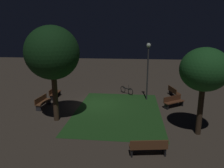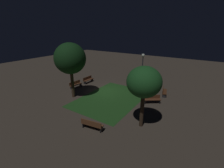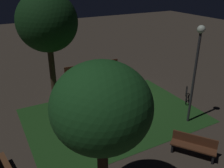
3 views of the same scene
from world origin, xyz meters
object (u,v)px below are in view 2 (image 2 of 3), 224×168
object	(u,v)px
bench_back_row	(152,99)
bench_corner	(92,124)
bench_path_side	(75,84)
tree_near_wall	(70,59)
tree_back_left	(144,82)
bench_by_lamp	(164,91)
bench_lawn_edge	(88,79)
lamp_post_plaza_west	(142,68)
bicycle	(133,85)

from	to	relation	value
bench_back_row	bench_corner	bearing A→B (deg)	-18.35
bench_path_side	tree_near_wall	bearing A→B (deg)	40.97
bench_path_side	tree_back_left	bearing A→B (deg)	73.11
bench_by_lamp	tree_back_left	world-z (taller)	tree_back_left
bench_by_lamp	bench_corner	xyz separation A→B (m)	(9.93, -2.83, 0.00)
bench_lawn_edge	lamp_post_plaza_west	size ratio (longest dim) A/B	0.37
bench_lawn_edge	bench_back_row	bearing A→B (deg)	82.34
bench_by_lamp	bicycle	world-z (taller)	bicycle
bench_path_side	tree_back_left	size ratio (longest dim) A/B	0.37
bench_path_side	tree_back_left	world-z (taller)	tree_back_left
bench_path_side	lamp_post_plaza_west	distance (m)	9.13
tree_back_left	tree_near_wall	bearing A→B (deg)	-96.66
bicycle	bench_lawn_edge	bearing A→B (deg)	-73.04
bench_by_lamp	bicycle	xyz separation A→B (m)	(-0.48, -4.29, -0.14)
bench_by_lamp	bench_corner	size ratio (longest dim) A/B	1.01
bench_corner	lamp_post_plaza_west	world-z (taller)	lamp_post_plaza_west
bench_lawn_edge	bench_back_row	xyz separation A→B (m)	(1.37, 10.20, 0.00)
lamp_post_plaza_west	bicycle	size ratio (longest dim) A/B	3.87
bench_corner	tree_back_left	bearing A→B (deg)	130.97
bench_path_side	tree_back_left	distance (m)	11.81
lamp_post_plaza_west	tree_back_left	bearing A→B (deg)	23.31
bench_back_row	tree_near_wall	size ratio (longest dim) A/B	0.28
tree_near_wall	tree_back_left	world-z (taller)	tree_near_wall
bench_path_side	bench_by_lamp	bearing A→B (deg)	110.60
bench_lawn_edge	bicycle	xyz separation A→B (m)	(-1.95, 6.39, -0.14)
bench_lawn_edge	lamp_post_plaza_west	xyz separation A→B (m)	(-0.33, 8.20, 2.80)
bench_lawn_edge	tree_back_left	distance (m)	12.76
bench_by_lamp	bench_back_row	size ratio (longest dim) A/B	1.07
bench_by_lamp	bicycle	bearing A→B (deg)	-96.39
bench_by_lamp	lamp_post_plaza_west	bearing A→B (deg)	-65.40
bicycle	bench_back_row	bearing A→B (deg)	48.89
bench_back_row	tree_near_wall	xyz separation A→B (m)	(3.43, -8.23, 4.00)
bench_back_row	lamp_post_plaza_west	distance (m)	3.84
bench_corner	bicycle	world-z (taller)	bicycle
bench_path_side	lamp_post_plaza_west	world-z (taller)	lamp_post_plaza_west
bench_by_lamp	lamp_post_plaza_west	xyz separation A→B (m)	(1.14, -2.48, 2.80)
bench_path_side	lamp_post_plaza_west	bearing A→B (deg)	109.34
bench_path_side	bench_back_row	size ratio (longest dim) A/B	1.05
lamp_post_plaza_west	bench_corner	bearing A→B (deg)	-2.30
bench_by_lamp	tree_back_left	bearing A→B (deg)	1.42
bench_lawn_edge	bench_back_row	world-z (taller)	same
bench_path_side	bench_corner	distance (m)	9.82
bench_by_lamp	bench_path_side	bearing A→B (deg)	-69.40
bench_corner	tree_back_left	xyz separation A→B (m)	(-2.62, 3.01, 3.28)
bench_lawn_edge	bench_corner	distance (m)	11.54
tree_back_left	lamp_post_plaza_west	xyz separation A→B (m)	(-6.17, -2.66, -0.48)
bench_back_row	bicycle	xyz separation A→B (m)	(-3.32, -3.80, -0.14)
bench_by_lamp	bicycle	size ratio (longest dim) A/B	1.47
bench_by_lamp	bench_corner	distance (m)	10.32
tree_near_wall	bench_corner	bearing A→B (deg)	58.15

